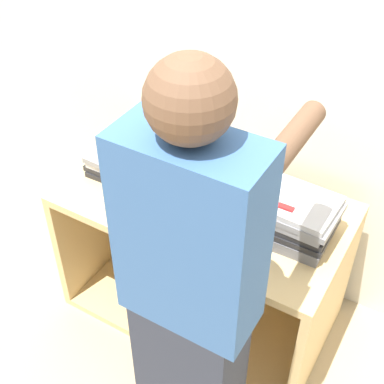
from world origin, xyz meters
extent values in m
plane|color=tan|center=(0.00, 0.00, 0.00)|extent=(12.00, 12.00, 0.00)
cube|color=silver|center=(0.00, 0.75, 1.20)|extent=(8.00, 0.05, 2.40)
cube|color=tan|center=(0.00, 0.32, 0.66)|extent=(1.18, 0.65, 0.04)
cube|color=tan|center=(0.00, 0.32, 0.02)|extent=(1.18, 0.65, 0.04)
cube|color=tan|center=(-0.57, 0.32, 0.34)|extent=(0.04, 0.65, 0.61)
cube|color=tan|center=(0.57, 0.32, 0.34)|extent=(0.04, 0.65, 0.61)
cube|color=tan|center=(0.00, 0.63, 0.34)|extent=(1.11, 0.04, 0.61)
cube|color=#B7B7BC|center=(0.00, 0.32, 0.69)|extent=(0.33, 0.23, 0.02)
cube|color=black|center=(0.00, 0.33, 0.70)|extent=(0.27, 0.13, 0.00)
cube|color=#B7B7BC|center=(0.00, 0.45, 0.81)|extent=(0.33, 0.03, 0.23)
cube|color=black|center=(0.00, 0.45, 0.81)|extent=(0.29, 0.02, 0.20)
cube|color=#232326|center=(-0.36, 0.32, 0.69)|extent=(0.34, 0.24, 0.02)
cube|color=#232326|center=(-0.37, 0.32, 0.72)|extent=(0.34, 0.24, 0.02)
cube|color=#B7B7BC|center=(-0.36, 0.33, 0.74)|extent=(0.34, 0.24, 0.02)
cube|color=gray|center=(-0.36, 0.32, 0.76)|extent=(0.34, 0.24, 0.02)
cube|color=slate|center=(0.36, 0.32, 0.69)|extent=(0.34, 0.24, 0.02)
cube|color=slate|center=(0.36, 0.32, 0.72)|extent=(0.34, 0.23, 0.02)
cube|color=#232326|center=(0.37, 0.32, 0.74)|extent=(0.34, 0.23, 0.02)
cube|color=#232326|center=(0.36, 0.33, 0.76)|extent=(0.33, 0.23, 0.02)
cube|color=gray|center=(0.36, 0.33, 0.79)|extent=(0.34, 0.24, 0.02)
cube|color=gray|center=(0.37, 0.33, 0.81)|extent=(0.34, 0.24, 0.02)
cube|color=#B7B7BC|center=(0.36, 0.33, 0.84)|extent=(0.34, 0.24, 0.02)
cube|color=#2D3342|center=(0.27, -0.24, 0.39)|extent=(0.34, 0.20, 0.79)
cube|color=#38609E|center=(0.27, -0.24, 1.10)|extent=(0.40, 0.20, 0.62)
sphere|color=brown|center=(0.27, -0.24, 1.52)|extent=(0.21, 0.21, 0.21)
cylinder|color=brown|center=(0.11, 0.02, 1.32)|extent=(0.07, 0.32, 0.07)
cylinder|color=brown|center=(0.43, 0.02, 1.32)|extent=(0.07, 0.32, 0.07)
cube|color=red|center=(0.36, 0.27, 0.85)|extent=(0.06, 0.02, 0.01)
camera|label=1|loc=(0.80, -1.13, 2.11)|focal=50.00mm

